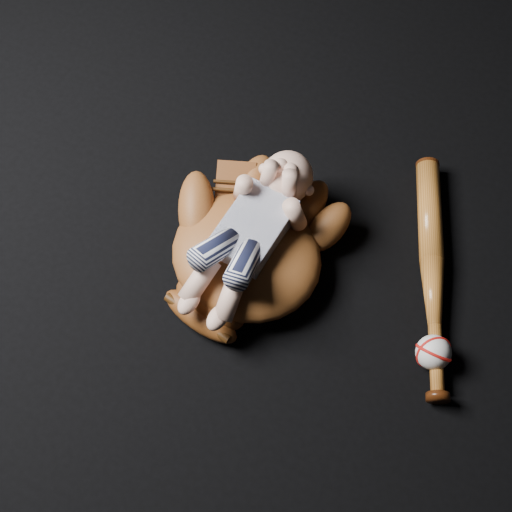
% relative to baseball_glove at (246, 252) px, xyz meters
% --- Properties ---
extents(baseball_glove, '(0.44, 0.48, 0.13)m').
position_rel_baseball_glove_xyz_m(baseball_glove, '(0.00, 0.00, 0.00)').
color(baseball_glove, brown).
rests_on(baseball_glove, ground).
extents(newborn_baby, '(0.20, 0.39, 0.15)m').
position_rel_baseball_glove_xyz_m(newborn_baby, '(-0.00, -0.00, 0.06)').
color(newborn_baby, '#D9A48B').
rests_on(newborn_baby, baseball_glove).
extents(baseball_bat, '(0.23, 0.50, 0.05)m').
position_rel_baseball_glove_xyz_m(baseball_bat, '(0.34, 0.13, -0.04)').
color(baseball_bat, '#9F5A1E').
rests_on(baseball_bat, ground).
extents(baseball, '(0.08, 0.08, 0.07)m').
position_rel_baseball_glove_xyz_m(baseball, '(0.39, -0.02, -0.03)').
color(baseball, silver).
rests_on(baseball, ground).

